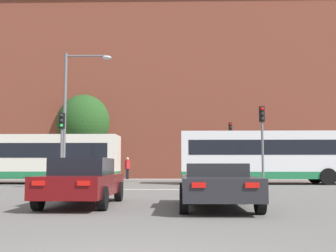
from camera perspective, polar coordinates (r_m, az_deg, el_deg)
The scene contains 14 objects.
stop_line_strip at distance 20.74m, azimuth -0.62°, elevation -8.59°, with size 7.84×0.30×0.01m, color silver.
far_pavement at distance 34.50m, azimuth 0.16°, elevation -7.26°, with size 68.71×2.50×0.01m, color gray.
brick_civic_building at distance 44.16m, azimuth 2.30°, elevation 5.15°, with size 47.57×12.82×20.80m.
car_saloon_left at distance 12.93m, azimuth -11.43°, elevation -7.30°, with size 1.97×4.72×1.40m.
car_roadster_right at distance 11.92m, azimuth 6.63°, elevation -7.92°, with size 2.10×4.50×1.24m.
bus_crossing_lead at distance 27.17m, azimuth 13.27°, elevation -3.98°, with size 10.80×2.63×3.25m.
bus_crossing_trailing at distance 28.59m, azimuth -18.65°, elevation -4.08°, with size 11.86×2.77×3.09m.
traffic_light_far_right at distance 34.02m, azimuth 8.47°, elevation -2.09°, with size 0.26×0.31×4.58m.
traffic_light_near_left at distance 22.18m, azimuth -14.21°, elevation -1.48°, with size 0.26×0.31×3.85m.
traffic_light_near_right at distance 22.00m, azimuth 12.66°, elevation -0.93°, with size 0.26×0.31×4.19m.
traffic_light_far_left at distance 34.29m, azimuth -8.92°, elevation -3.08°, with size 0.26×0.31×3.64m.
street_lamp_junction at distance 22.83m, azimuth -12.69°, elevation 2.95°, with size 2.53×0.36×7.15m.
pedestrian_waiting at distance 35.38m, azimuth -5.52°, elevation -5.45°, with size 0.43×0.45×1.82m.
tree_by_building at distance 39.29m, azimuth -11.14°, elevation 0.36°, with size 5.12×5.12×7.68m.
Camera 1 is at (0.70, -4.59, 1.21)m, focal length 45.00 mm.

